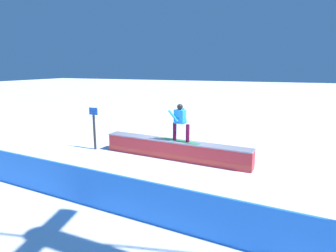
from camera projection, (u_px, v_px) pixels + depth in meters
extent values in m
plane|color=white|center=(175.00, 159.00, 10.95)|extent=(120.00, 120.00, 0.00)
cube|color=red|center=(175.00, 150.00, 10.88)|extent=(5.94, 1.02, 0.68)
cube|color=#D03C32|center=(175.00, 154.00, 10.91)|extent=(5.95, 1.03, 0.16)
cube|color=gray|center=(175.00, 141.00, 10.80)|extent=(5.94, 1.08, 0.04)
cube|color=#328B57|center=(181.00, 141.00, 10.68)|extent=(1.59, 0.63, 0.01)
cylinder|color=#5C0B2D|center=(175.00, 131.00, 10.78)|extent=(0.17, 0.17, 0.67)
cylinder|color=#5C0B2D|center=(188.00, 133.00, 10.44)|extent=(0.17, 0.17, 0.67)
cube|color=#208DDF|center=(180.00, 117.00, 10.52)|extent=(0.45, 0.33, 0.52)
sphere|color=black|center=(180.00, 107.00, 10.45)|extent=(0.22, 0.22, 0.22)
cylinder|color=#208DDF|center=(173.00, 116.00, 10.49)|extent=(0.47, 0.20, 0.45)
cylinder|color=#208DDF|center=(184.00, 116.00, 10.59)|extent=(0.22, 0.14, 0.56)
cube|color=#2979EF|center=(110.00, 193.00, 6.82)|extent=(10.61, 0.96, 1.00)
cylinder|color=#262628|center=(94.00, 132.00, 12.03)|extent=(0.10, 0.10, 1.51)
cube|color=blue|center=(93.00, 111.00, 11.84)|extent=(0.40, 0.04, 0.30)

